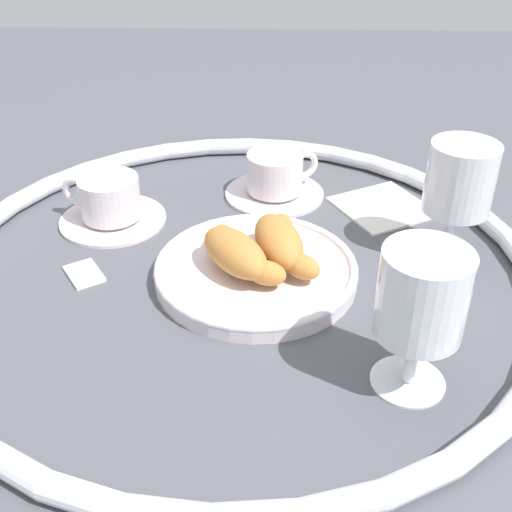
% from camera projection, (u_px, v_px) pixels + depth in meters
% --- Properties ---
extents(ground_plane, '(2.20, 2.20, 0.00)m').
position_uv_depth(ground_plane, '(237.00, 272.00, 0.73)').
color(ground_plane, '#4C4F56').
extents(table_chrome_rim, '(0.68, 0.68, 0.02)m').
position_uv_depth(table_chrome_rim, '(237.00, 263.00, 0.73)').
color(table_chrome_rim, silver).
rests_on(table_chrome_rim, ground_plane).
extents(pastry_plate, '(0.23, 0.23, 0.02)m').
position_uv_depth(pastry_plate, '(256.00, 270.00, 0.72)').
color(pastry_plate, silver).
rests_on(pastry_plate, ground_plane).
extents(croissant_large, '(0.12, 0.11, 0.04)m').
position_uv_depth(croissant_large, '(235.00, 253.00, 0.69)').
color(croissant_large, '#BC7A38').
rests_on(croissant_large, pastry_plate).
extents(croissant_small, '(0.13, 0.09, 0.04)m').
position_uv_depth(croissant_small, '(281.00, 242.00, 0.71)').
color(croissant_small, '#BC7A38').
rests_on(croissant_small, pastry_plate).
extents(coffee_cup_near, '(0.14, 0.14, 0.06)m').
position_uv_depth(coffee_cup_near, '(110.00, 203.00, 0.82)').
color(coffee_cup_near, silver).
rests_on(coffee_cup_near, ground_plane).
extents(coffee_cup_far, '(0.14, 0.14, 0.06)m').
position_uv_depth(coffee_cup_far, '(276.00, 178.00, 0.88)').
color(coffee_cup_far, silver).
rests_on(coffee_cup_far, ground_plane).
extents(juice_glass_left, '(0.08, 0.08, 0.14)m').
position_uv_depth(juice_glass_left, '(459.00, 185.00, 0.72)').
color(juice_glass_left, white).
rests_on(juice_glass_left, ground_plane).
extents(juice_glass_right, '(0.08, 0.08, 0.14)m').
position_uv_depth(juice_glass_right, '(422.00, 299.00, 0.53)').
color(juice_glass_right, white).
rests_on(juice_glass_right, ground_plane).
extents(sugar_packet, '(0.06, 0.06, 0.01)m').
position_uv_depth(sugar_packet, '(84.00, 272.00, 0.73)').
color(sugar_packet, white).
rests_on(sugar_packet, ground_plane).
extents(folded_napkin, '(0.15, 0.15, 0.01)m').
position_uv_depth(folded_napkin, '(383.00, 206.00, 0.86)').
color(folded_napkin, silver).
rests_on(folded_napkin, ground_plane).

